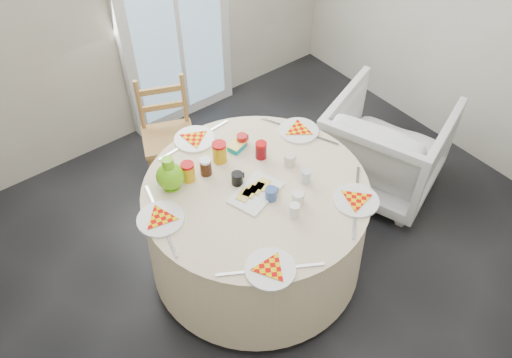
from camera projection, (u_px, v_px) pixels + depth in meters
floor at (290, 274)px, 3.39m from camera, size 4.00×4.00×0.00m
glass_door at (173, 5)px, 3.89m from camera, size 1.00×0.08×2.10m
table at (256, 225)px, 3.21m from camera, size 1.40×1.40×0.71m
wooden_chair at (168, 132)px, 3.71m from camera, size 0.50×0.49×0.86m
armchair at (386, 144)px, 3.74m from camera, size 0.99×1.02×0.83m
place_settings at (256, 183)px, 2.92m from camera, size 1.60×1.60×0.03m
jar_cluster at (224, 158)px, 3.00m from camera, size 0.57×0.36×0.15m
butter_tub at (237, 142)px, 3.15m from camera, size 0.13×0.11×0.04m
green_pitcher at (169, 169)px, 2.86m from camera, size 0.21×0.21×0.22m
cheese_platter at (256, 188)px, 2.89m from camera, size 0.36×0.29×0.04m
mugs_glasses at (274, 172)px, 2.93m from camera, size 0.63×0.63×0.10m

